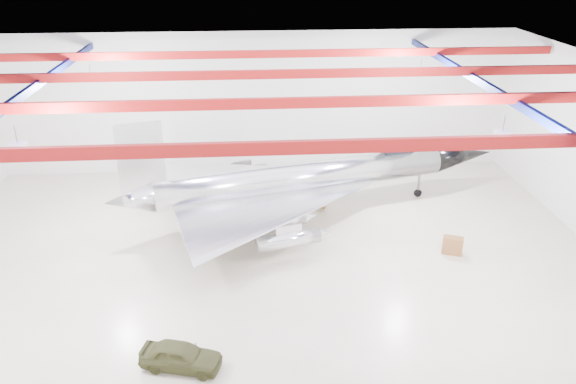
{
  "coord_description": "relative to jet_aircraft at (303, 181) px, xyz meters",
  "views": [
    {
      "loc": [
        -0.81,
        -27.98,
        17.26
      ],
      "look_at": [
        1.46,
        2.0,
        3.65
      ],
      "focal_mm": 35.0,
      "sensor_mm": 36.0,
      "label": 1
    }
  ],
  "objects": [
    {
      "name": "tool_chest",
      "position": [
        -0.4,
        0.18,
        -2.27
      ],
      "size": [
        0.5,
        0.5,
        0.43
      ],
      "primitive_type": "cylinder",
      "rotation": [
        0.0,
        0.0,
        -0.04
      ],
      "color": "maroon",
      "rests_on": "floor"
    },
    {
      "name": "ceiling",
      "position": [
        -2.83,
        -6.29,
        8.52
      ],
      "size": [
        40.0,
        40.0,
        0.0
      ],
      "primitive_type": "plane",
      "rotation": [
        3.14,
        0.0,
        0.0
      ],
      "color": "#0A0F38",
      "rests_on": "wall_back"
    },
    {
      "name": "ceiling_structure",
      "position": [
        -2.83,
        -6.29,
        7.84
      ],
      "size": [
        39.5,
        29.5,
        1.08
      ],
      "color": "maroon",
      "rests_on": "ceiling"
    },
    {
      "name": "toolbox_red",
      "position": [
        -6.11,
        3.01,
        -2.34
      ],
      "size": [
        0.48,
        0.42,
        0.28
      ],
      "primitive_type": "cube",
      "rotation": [
        0.0,
        0.0,
        -0.25
      ],
      "color": "maroon",
      "rests_on": "floor"
    },
    {
      "name": "jet_aircraft",
      "position": [
        0.0,
        0.0,
        0.0
      ],
      "size": [
        27.29,
        19.3,
        7.56
      ],
      "rotation": [
        0.0,
        0.0,
        0.25
      ],
      "color": "silver",
      "rests_on": "floor"
    },
    {
      "name": "engine_drum",
      "position": [
        0.1,
        -3.85,
        -2.28
      ],
      "size": [
        0.57,
        0.57,
        0.41
      ],
      "primitive_type": "cylinder",
      "rotation": [
        0.0,
        0.0,
        0.31
      ],
      "color": "#59595B",
      "rests_on": "floor"
    },
    {
      "name": "floor",
      "position": [
        -2.83,
        -6.29,
        -2.48
      ],
      "size": [
        40.0,
        40.0,
        0.0
      ],
      "primitive_type": "plane",
      "color": "#BDAD96",
      "rests_on": "ground"
    },
    {
      "name": "desk",
      "position": [
        8.38,
        -5.92,
        -1.94
      ],
      "size": [
        1.32,
        1.0,
        1.09
      ],
      "primitive_type": "cube",
      "rotation": [
        0.0,
        0.0,
        -0.39
      ],
      "color": "brown",
      "rests_on": "floor"
    },
    {
      "name": "crate_ply",
      "position": [
        -6.18,
        -0.73,
        -2.29
      ],
      "size": [
        0.57,
        0.46,
        0.39
      ],
      "primitive_type": "cube",
      "rotation": [
        0.0,
        0.0,
        -0.03
      ],
      "color": "olive",
      "rests_on": "floor"
    },
    {
      "name": "crate_small",
      "position": [
        -9.36,
        1.39,
        -2.34
      ],
      "size": [
        0.5,
        0.45,
        0.29
      ],
      "primitive_type": "cube",
      "rotation": [
        0.0,
        0.0,
        0.36
      ],
      "color": "#59595B",
      "rests_on": "floor"
    },
    {
      "name": "spares_box",
      "position": [
        -3.36,
        1.33,
        -2.31
      ],
      "size": [
        0.49,
        0.49,
        0.35
      ],
      "primitive_type": "cylinder",
      "rotation": [
        0.0,
        0.0,
        0.35
      ],
      "color": "#59595B",
      "rests_on": "floor"
    },
    {
      "name": "jeep",
      "position": [
        -6.85,
        -14.6,
        -1.87
      ],
      "size": [
        3.86,
        2.33,
        1.23
      ],
      "primitive_type": "imported",
      "rotation": [
        0.0,
        0.0,
        1.31
      ],
      "color": "#3C3D1E",
      "rests_on": "floor"
    },
    {
      "name": "parts_bin",
      "position": [
        1.39,
        0.93,
        -2.27
      ],
      "size": [
        0.72,
        0.65,
        0.41
      ],
      "primitive_type": "cube",
      "rotation": [
        0.0,
        0.0,
        -0.36
      ],
      "color": "olive",
      "rests_on": "floor"
    },
    {
      "name": "oil_barrel",
      "position": [
        -1.83,
        0.14,
        -2.29
      ],
      "size": [
        0.63,
        0.55,
        0.38
      ],
      "primitive_type": "cube",
      "rotation": [
        0.0,
        0.0,
        -0.24
      ],
      "color": "olive",
      "rests_on": "floor"
    },
    {
      "name": "wall_back",
      "position": [
        -2.83,
        8.71,
        3.02
      ],
      "size": [
        40.0,
        0.0,
        40.0
      ],
      "primitive_type": "plane",
      "rotation": [
        1.57,
        0.0,
        0.0
      ],
      "color": "silver",
      "rests_on": "floor"
    }
  ]
}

